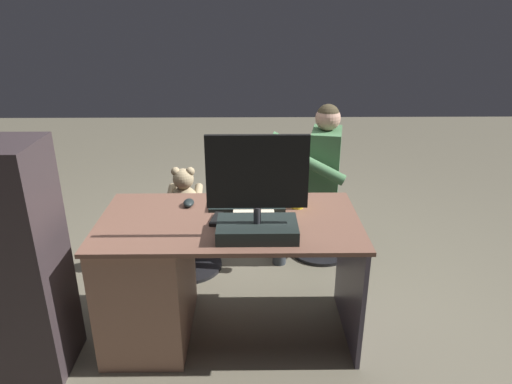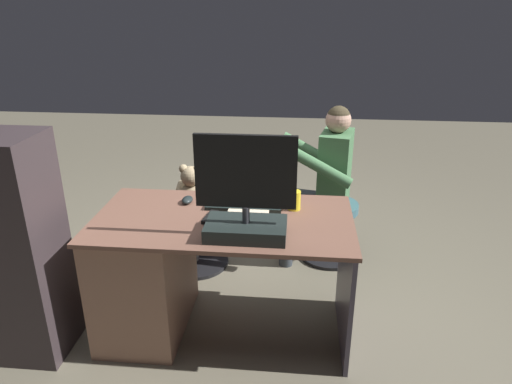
# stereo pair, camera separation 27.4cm
# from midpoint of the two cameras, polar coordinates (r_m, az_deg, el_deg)

# --- Properties ---
(ground_plane) EXTENTS (10.00, 10.00, 0.00)m
(ground_plane) POSITION_cam_midpoint_polar(r_m,az_deg,el_deg) (3.17, -0.02, -11.95)
(ground_plane) COLOR #696351
(desk) EXTENTS (1.38, 0.72, 0.72)m
(desk) POSITION_cam_midpoint_polar(r_m,az_deg,el_deg) (2.69, -8.66, -9.37)
(desk) COLOR brown
(desk) RESTS_ON ground_plane
(monitor) EXTENTS (0.48, 0.24, 0.51)m
(monitor) POSITION_cam_midpoint_polar(r_m,az_deg,el_deg) (2.23, 2.28, -1.78)
(monitor) COLOR #1F2826
(monitor) RESTS_ON desk
(keyboard) EXTENTS (0.42, 0.14, 0.02)m
(keyboard) POSITION_cam_midpoint_polar(r_m,az_deg,el_deg) (2.60, 1.53, -1.70)
(keyboard) COLOR black
(keyboard) RESTS_ON desk
(computer_mouse) EXTENTS (0.06, 0.10, 0.04)m
(computer_mouse) POSITION_cam_midpoint_polar(r_m,az_deg,el_deg) (2.66, -5.50, -1.02)
(computer_mouse) COLOR #1D2627
(computer_mouse) RESTS_ON desk
(cup) EXTENTS (0.07, 0.07, 0.11)m
(cup) POSITION_cam_midpoint_polar(r_m,az_deg,el_deg) (2.57, 7.74, -1.06)
(cup) COLOR yellow
(cup) RESTS_ON desk
(tv_remote) EXTENTS (0.07, 0.16, 0.02)m
(tv_remote) POSITION_cam_midpoint_polar(r_m,az_deg,el_deg) (2.46, -2.46, -3.16)
(tv_remote) COLOR black
(tv_remote) RESTS_ON desk
(notebook_binder) EXTENTS (0.22, 0.30, 0.02)m
(notebook_binder) POSITION_cam_midpoint_polar(r_m,az_deg,el_deg) (2.38, 2.01, -3.93)
(notebook_binder) COLOR beige
(notebook_binder) RESTS_ON desk
(office_chair_teddy) EXTENTS (0.48, 0.48, 0.43)m
(office_chair_teddy) POSITION_cam_midpoint_polar(r_m,az_deg,el_deg) (3.36, -5.26, -5.20)
(office_chair_teddy) COLOR black
(office_chair_teddy) RESTS_ON ground_plane
(teddy_bear) EXTENTS (0.24, 0.24, 0.33)m
(teddy_bear) POSITION_cam_midpoint_polar(r_m,az_deg,el_deg) (3.23, -5.43, 0.21)
(teddy_bear) COLOR tan
(teddy_bear) RESTS_ON office_chair_teddy
(visitor_chair) EXTENTS (0.45, 0.45, 0.43)m
(visitor_chair) POSITION_cam_midpoint_polar(r_m,az_deg,el_deg) (3.50, 11.41, -4.09)
(visitor_chair) COLOR black
(visitor_chair) RESTS_ON ground_plane
(person) EXTENTS (0.54, 0.55, 1.14)m
(person) POSITION_cam_midpoint_polar(r_m,az_deg,el_deg) (3.32, 10.62, 2.10)
(person) COLOR #457248
(person) RESTS_ON ground_plane
(equipment_rack) EXTENTS (0.44, 0.36, 1.21)m
(equipment_rack) POSITION_cam_midpoint_polar(r_m,az_deg,el_deg) (2.63, -24.93, -6.53)
(equipment_rack) COLOR #32292C
(equipment_rack) RESTS_ON ground_plane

